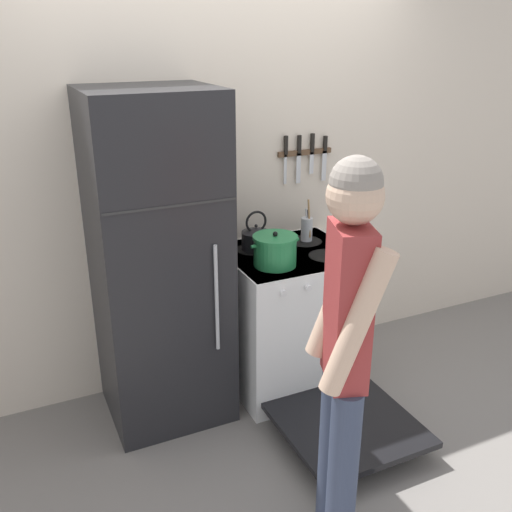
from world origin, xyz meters
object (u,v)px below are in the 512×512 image
Objects in this scene: refrigerator at (159,264)px; dutch_oven_pot at (275,250)px; utensil_jar at (307,228)px; person at (345,348)px; stove_range at (292,320)px; tea_kettle at (256,237)px.

refrigerator is 6.31× the size of dutch_oven_pot.
utensil_jar reaches higher than dutch_oven_pot.
utensil_jar is at bearing -5.19° from person.
stove_range is at bearing -5.26° from refrigerator.
utensil_jar is 1.50m from person.
stove_range is at bearing -47.65° from tea_kettle.
tea_kettle is (0.01, 0.28, -0.01)m from dutch_oven_pot.
person reaches higher than utensil_jar.
stove_range is (0.80, -0.07, -0.49)m from refrigerator.
refrigerator is 6.98× the size of utensil_jar.
refrigerator is 0.65m from tea_kettle.
dutch_oven_pot is 1.12m from person.
stove_range is 0.81× the size of person.
tea_kettle is (0.64, 0.10, 0.02)m from refrigerator.
tea_kettle is at bearing -178.98° from utensil_jar.
dutch_oven_pot is 1.11× the size of utensil_jar.
refrigerator reaches higher than stove_range.
refrigerator is 1.32m from person.
utensil_jar is at bearing 37.70° from dutch_oven_pot.
refrigerator is 7.68× the size of tea_kettle.
utensil_jar reaches higher than tea_kettle.
stove_range is 0.59m from utensil_jar.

